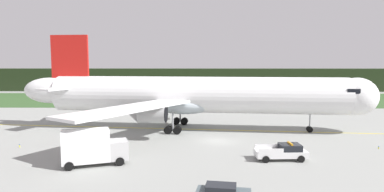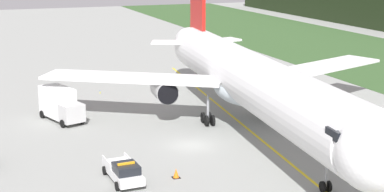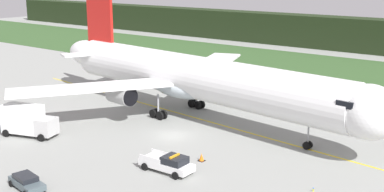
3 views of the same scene
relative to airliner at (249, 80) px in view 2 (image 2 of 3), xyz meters
The scene contains 7 objects.
ground 10.00m from the airliner, 68.17° to the right, with size 320.00×320.00×0.00m, color gray.
taxiway_centerline_main 5.54m from the airliner, ahead, with size 73.78×0.30×0.01m, color yellow.
airliner is the anchor object (origin of this frame).
ops_pickup_truck 19.77m from the airliner, 58.66° to the right, with size 5.76×2.58×1.94m.
catering_truck 21.70m from the airliner, 119.60° to the right, with size 7.10×4.51×3.95m.
apron_cone 16.94m from the airliner, 48.18° to the right, with size 0.66×0.66×0.83m.
taxiway_edge_light_west 25.60m from the airliner, 152.31° to the right, with size 0.12×0.12×0.43m.
Camera 2 is at (51.91, -19.50, 18.56)m, focal length 54.63 mm.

